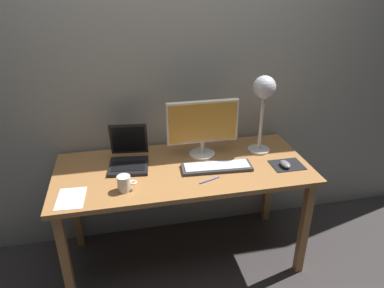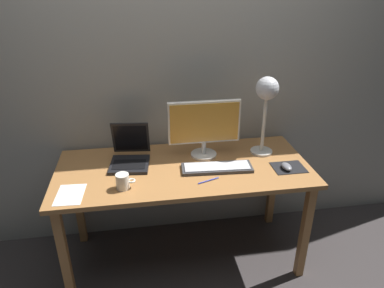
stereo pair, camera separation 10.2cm
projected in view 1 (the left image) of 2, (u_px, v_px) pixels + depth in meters
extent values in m
plane|color=#383333|center=(184.00, 256.00, 2.56)|extent=(4.80, 4.80, 0.00)
cube|color=#9E998E|center=(171.00, 64.00, 2.35)|extent=(4.80, 0.06, 2.60)
cube|color=#A8703D|center=(183.00, 169.00, 2.25)|extent=(1.60, 0.70, 0.03)
cube|color=#A8703D|center=(66.00, 264.00, 2.01)|extent=(0.05, 0.05, 0.71)
cube|color=#A8703D|center=(304.00, 228.00, 2.29)|extent=(0.05, 0.05, 0.71)
cube|color=#A8703D|center=(75.00, 205.00, 2.52)|extent=(0.05, 0.05, 0.71)
cube|color=#A8703D|center=(268.00, 182.00, 2.80)|extent=(0.05, 0.05, 0.71)
cylinder|color=silver|center=(202.00, 154.00, 2.38)|extent=(0.17, 0.17, 0.01)
cylinder|color=silver|center=(202.00, 147.00, 2.36)|extent=(0.03, 0.03, 0.09)
cube|color=silver|center=(203.00, 122.00, 2.28)|extent=(0.47, 0.03, 0.28)
cube|color=gold|center=(203.00, 123.00, 2.26)|extent=(0.45, 0.00, 0.26)
cube|color=#38383A|center=(217.00, 167.00, 2.21)|extent=(0.45, 0.17, 0.02)
cube|color=silver|center=(217.00, 166.00, 2.21)|extent=(0.41, 0.14, 0.01)
cube|color=black|center=(129.00, 166.00, 2.23)|extent=(0.27, 0.26, 0.02)
cube|color=black|center=(128.00, 166.00, 2.21)|extent=(0.22, 0.15, 0.00)
cube|color=black|center=(129.00, 139.00, 2.30)|extent=(0.25, 0.09, 0.23)
cube|color=black|center=(129.00, 139.00, 2.30)|extent=(0.22, 0.08, 0.19)
cylinder|color=beige|center=(259.00, 150.00, 2.44)|extent=(0.15, 0.15, 0.01)
cylinder|color=silver|center=(261.00, 121.00, 2.35)|extent=(0.02, 0.02, 0.41)
sphere|color=silver|center=(264.00, 87.00, 2.25)|extent=(0.15, 0.15, 0.15)
sphere|color=#FFEAB2|center=(265.00, 93.00, 2.25)|extent=(0.05, 0.05, 0.05)
cube|color=black|center=(287.00, 165.00, 2.26)|extent=(0.20, 0.16, 0.00)
ellipsoid|color=slate|center=(285.00, 164.00, 2.23)|extent=(0.06, 0.10, 0.03)
cylinder|color=white|center=(124.00, 183.00, 1.98)|extent=(0.08, 0.08, 0.09)
torus|color=white|center=(133.00, 182.00, 1.99)|extent=(0.05, 0.05, 0.01)
cube|color=white|center=(71.00, 198.00, 1.92)|extent=(0.16, 0.22, 0.00)
cylinder|color=#2633A5|center=(210.00, 180.00, 2.09)|extent=(0.13, 0.06, 0.01)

